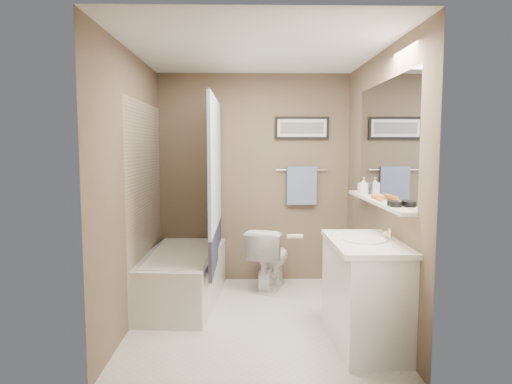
{
  "coord_description": "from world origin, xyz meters",
  "views": [
    {
      "loc": [
        -0.09,
        -4.03,
        1.56
      ],
      "look_at": [
        0.0,
        0.15,
        1.15
      ],
      "focal_mm": 32.0,
      "sensor_mm": 36.0,
      "label": 1
    }
  ],
  "objects_px": {
    "vanity": "(366,295)",
    "hair_brush_front": "(379,197)",
    "hair_brush_back": "(377,197)",
    "glass_jar": "(362,188)",
    "candle_bowl_near": "(396,204)",
    "toilet": "(270,258)",
    "soap_bottle": "(364,186)",
    "candle_bowl_far": "(393,203)",
    "bathtub": "(181,277)"
  },
  "relations": [
    {
      "from": "vanity",
      "to": "hair_brush_front",
      "type": "relative_size",
      "value": 4.09
    },
    {
      "from": "hair_brush_back",
      "to": "glass_jar",
      "type": "height_order",
      "value": "glass_jar"
    },
    {
      "from": "candle_bowl_near",
      "to": "glass_jar",
      "type": "height_order",
      "value": "glass_jar"
    },
    {
      "from": "candle_bowl_near",
      "to": "hair_brush_back",
      "type": "xyz_separation_m",
      "value": [
        0.0,
        0.49,
        0.0
      ]
    },
    {
      "from": "toilet",
      "to": "soap_bottle",
      "type": "bearing_deg",
      "value": 163.61
    },
    {
      "from": "hair_brush_back",
      "to": "candle_bowl_far",
      "type": "bearing_deg",
      "value": -90.0
    },
    {
      "from": "candle_bowl_near",
      "to": "candle_bowl_far",
      "type": "xyz_separation_m",
      "value": [
        0.0,
        0.07,
        0.0
      ]
    },
    {
      "from": "toilet",
      "to": "soap_bottle",
      "type": "relative_size",
      "value": 4.26
    },
    {
      "from": "hair_brush_back",
      "to": "glass_jar",
      "type": "relative_size",
      "value": 2.2
    },
    {
      "from": "bathtub",
      "to": "hair_brush_back",
      "type": "relative_size",
      "value": 6.82
    },
    {
      "from": "bathtub",
      "to": "toilet",
      "type": "distance_m",
      "value": 1.01
    },
    {
      "from": "candle_bowl_near",
      "to": "soap_bottle",
      "type": "distance_m",
      "value": 0.95
    },
    {
      "from": "vanity",
      "to": "candle_bowl_near",
      "type": "height_order",
      "value": "candle_bowl_near"
    },
    {
      "from": "bathtub",
      "to": "vanity",
      "type": "bearing_deg",
      "value": -28.66
    },
    {
      "from": "candle_bowl_near",
      "to": "soap_bottle",
      "type": "xyz_separation_m",
      "value": [
        0.0,
        0.95,
        0.06
      ]
    },
    {
      "from": "bathtub",
      "to": "candle_bowl_near",
      "type": "relative_size",
      "value": 16.67
    },
    {
      "from": "hair_brush_back",
      "to": "candle_bowl_near",
      "type": "bearing_deg",
      "value": -90.0
    },
    {
      "from": "bathtub",
      "to": "toilet",
      "type": "xyz_separation_m",
      "value": [
        0.92,
        0.42,
        0.09
      ]
    },
    {
      "from": "vanity",
      "to": "candle_bowl_far",
      "type": "relative_size",
      "value": 10.0
    },
    {
      "from": "bathtub",
      "to": "candle_bowl_far",
      "type": "distance_m",
      "value": 2.27
    },
    {
      "from": "candle_bowl_near",
      "to": "toilet",
      "type": "bearing_deg",
      "value": 119.0
    },
    {
      "from": "bathtub",
      "to": "candle_bowl_far",
      "type": "bearing_deg",
      "value": -26.45
    },
    {
      "from": "bathtub",
      "to": "candle_bowl_near",
      "type": "height_order",
      "value": "candle_bowl_near"
    },
    {
      "from": "candle_bowl_far",
      "to": "glass_jar",
      "type": "height_order",
      "value": "glass_jar"
    },
    {
      "from": "vanity",
      "to": "candle_bowl_far",
      "type": "distance_m",
      "value": 0.76
    },
    {
      "from": "vanity",
      "to": "glass_jar",
      "type": "bearing_deg",
      "value": 75.98
    },
    {
      "from": "hair_brush_front",
      "to": "soap_bottle",
      "type": "bearing_deg",
      "value": 90.0
    },
    {
      "from": "hair_brush_front",
      "to": "soap_bottle",
      "type": "distance_m",
      "value": 0.51
    },
    {
      "from": "hair_brush_back",
      "to": "glass_jar",
      "type": "distance_m",
      "value": 0.52
    },
    {
      "from": "candle_bowl_far",
      "to": "soap_bottle",
      "type": "distance_m",
      "value": 0.88
    },
    {
      "from": "toilet",
      "to": "vanity",
      "type": "height_order",
      "value": "vanity"
    },
    {
      "from": "toilet",
      "to": "soap_bottle",
      "type": "height_order",
      "value": "soap_bottle"
    },
    {
      "from": "hair_brush_front",
      "to": "soap_bottle",
      "type": "relative_size",
      "value": 1.37
    },
    {
      "from": "candle_bowl_near",
      "to": "hair_brush_back",
      "type": "relative_size",
      "value": 0.41
    },
    {
      "from": "toilet",
      "to": "hair_brush_front",
      "type": "height_order",
      "value": "hair_brush_front"
    },
    {
      "from": "bathtub",
      "to": "soap_bottle",
      "type": "height_order",
      "value": "soap_bottle"
    },
    {
      "from": "candle_bowl_near",
      "to": "soap_bottle",
      "type": "bearing_deg",
      "value": 90.0
    },
    {
      "from": "toilet",
      "to": "soap_bottle",
      "type": "xyz_separation_m",
      "value": [
        0.87,
        -0.62,
        0.85
      ]
    },
    {
      "from": "vanity",
      "to": "toilet",
      "type": "bearing_deg",
      "value": 112.19
    },
    {
      "from": "vanity",
      "to": "candle_bowl_near",
      "type": "distance_m",
      "value": 0.76
    },
    {
      "from": "candle_bowl_near",
      "to": "candle_bowl_far",
      "type": "distance_m",
      "value": 0.07
    },
    {
      "from": "candle_bowl_near",
      "to": "hair_brush_front",
      "type": "bearing_deg",
      "value": 90.0
    },
    {
      "from": "glass_jar",
      "to": "hair_brush_front",
      "type": "bearing_deg",
      "value": -90.0
    },
    {
      "from": "soap_bottle",
      "to": "bathtub",
      "type": "bearing_deg",
      "value": 173.59
    },
    {
      "from": "hair_brush_back",
      "to": "hair_brush_front",
      "type": "bearing_deg",
      "value": -90.0
    },
    {
      "from": "vanity",
      "to": "hair_brush_back",
      "type": "bearing_deg",
      "value": 62.52
    },
    {
      "from": "soap_bottle",
      "to": "toilet",
      "type": "bearing_deg",
      "value": 144.56
    },
    {
      "from": "bathtub",
      "to": "glass_jar",
      "type": "xyz_separation_m",
      "value": [
        1.79,
        -0.13,
        0.92
      ]
    },
    {
      "from": "hair_brush_back",
      "to": "soap_bottle",
      "type": "height_order",
      "value": "soap_bottle"
    },
    {
      "from": "vanity",
      "to": "hair_brush_front",
      "type": "bearing_deg",
      "value": 59.58
    }
  ]
}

